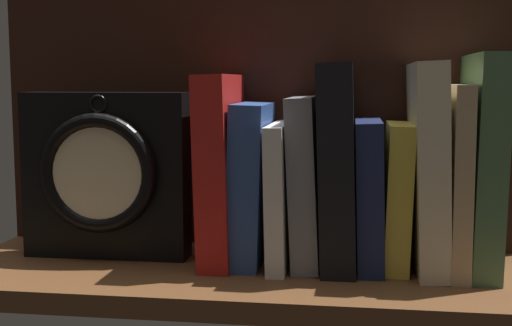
{
  "coord_description": "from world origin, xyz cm",
  "views": [
    {
      "loc": [
        12.81,
        -80.61,
        22.75
      ],
      "look_at": [
        0.63,
        3.54,
        12.52
      ],
      "focal_mm": 47.92,
      "sensor_mm": 36.0,
      "label": 1
    }
  ],
  "objects_px": {
    "book_black_skeptic": "(338,165)",
    "book_cream_twain": "(427,166)",
    "book_blue_modern": "(254,183)",
    "book_tan_shortstories": "(454,178)",
    "framed_clock": "(105,175)",
    "book_red_requiem": "(222,168)",
    "book_yellow_seinlanguage": "(397,195)",
    "book_gray_chess": "(305,181)",
    "book_navy_bierce": "(369,193)",
    "book_white_catcher": "(281,193)",
    "book_green_romantic": "(481,163)"
  },
  "relations": [
    {
      "from": "book_black_skeptic",
      "to": "book_cream_twain",
      "type": "relative_size",
      "value": 0.99
    },
    {
      "from": "book_blue_modern",
      "to": "book_tan_shortstories",
      "type": "height_order",
      "value": "book_tan_shortstories"
    },
    {
      "from": "book_black_skeptic",
      "to": "framed_clock",
      "type": "height_order",
      "value": "book_black_skeptic"
    },
    {
      "from": "book_red_requiem",
      "to": "book_yellow_seinlanguage",
      "type": "height_order",
      "value": "book_red_requiem"
    },
    {
      "from": "book_cream_twain",
      "to": "book_red_requiem",
      "type": "bearing_deg",
      "value": 180.0
    },
    {
      "from": "book_gray_chess",
      "to": "framed_clock",
      "type": "xyz_separation_m",
      "value": [
        -0.26,
        -0.01,
        0.0
      ]
    },
    {
      "from": "book_navy_bierce",
      "to": "book_cream_twain",
      "type": "relative_size",
      "value": 0.72
    },
    {
      "from": "book_blue_modern",
      "to": "book_tan_shortstories",
      "type": "bearing_deg",
      "value": 0.0
    },
    {
      "from": "book_black_skeptic",
      "to": "book_tan_shortstories",
      "type": "relative_size",
      "value": 1.11
    },
    {
      "from": "book_white_catcher",
      "to": "book_blue_modern",
      "type": "bearing_deg",
      "value": 180.0
    },
    {
      "from": "book_blue_modern",
      "to": "book_white_catcher",
      "type": "distance_m",
      "value": 0.04
    },
    {
      "from": "book_yellow_seinlanguage",
      "to": "framed_clock",
      "type": "relative_size",
      "value": 0.83
    },
    {
      "from": "book_tan_shortstories",
      "to": "book_cream_twain",
      "type": "bearing_deg",
      "value": 180.0
    },
    {
      "from": "book_blue_modern",
      "to": "book_red_requiem",
      "type": "bearing_deg",
      "value": 180.0
    },
    {
      "from": "book_red_requiem",
      "to": "book_white_catcher",
      "type": "xyz_separation_m",
      "value": [
        0.08,
        0.0,
        -0.03
      ]
    },
    {
      "from": "book_blue_modern",
      "to": "book_green_romantic",
      "type": "relative_size",
      "value": 0.77
    },
    {
      "from": "book_tan_shortstories",
      "to": "book_blue_modern",
      "type": "bearing_deg",
      "value": 180.0
    },
    {
      "from": "book_black_skeptic",
      "to": "book_navy_bierce",
      "type": "bearing_deg",
      "value": 0.0
    },
    {
      "from": "book_gray_chess",
      "to": "book_black_skeptic",
      "type": "distance_m",
      "value": 0.04
    },
    {
      "from": "book_yellow_seinlanguage",
      "to": "framed_clock",
      "type": "xyz_separation_m",
      "value": [
        -0.37,
        -0.01,
        0.02
      ]
    },
    {
      "from": "book_blue_modern",
      "to": "book_black_skeptic",
      "type": "xyz_separation_m",
      "value": [
        0.1,
        0.0,
        0.02
      ]
    },
    {
      "from": "book_white_catcher",
      "to": "book_yellow_seinlanguage",
      "type": "xyz_separation_m",
      "value": [
        0.14,
        0.0,
        0.0
      ]
    },
    {
      "from": "book_white_catcher",
      "to": "book_tan_shortstories",
      "type": "bearing_deg",
      "value": 0.0
    },
    {
      "from": "book_tan_shortstories",
      "to": "book_white_catcher",
      "type": "bearing_deg",
      "value": 180.0
    },
    {
      "from": "framed_clock",
      "to": "book_red_requiem",
      "type": "bearing_deg",
      "value": 3.64
    },
    {
      "from": "book_cream_twain",
      "to": "framed_clock",
      "type": "bearing_deg",
      "value": -178.64
    },
    {
      "from": "framed_clock",
      "to": "book_cream_twain",
      "type": "bearing_deg",
      "value": 1.36
    },
    {
      "from": "book_blue_modern",
      "to": "book_green_romantic",
      "type": "xyz_separation_m",
      "value": [
        0.27,
        0.0,
        0.03
      ]
    },
    {
      "from": "book_blue_modern",
      "to": "book_black_skeptic",
      "type": "height_order",
      "value": "book_black_skeptic"
    },
    {
      "from": "book_blue_modern",
      "to": "book_black_skeptic",
      "type": "distance_m",
      "value": 0.11
    },
    {
      "from": "book_navy_bierce",
      "to": "book_cream_twain",
      "type": "xyz_separation_m",
      "value": [
        0.07,
        0.0,
        0.03
      ]
    },
    {
      "from": "book_blue_modern",
      "to": "book_yellow_seinlanguage",
      "type": "height_order",
      "value": "book_blue_modern"
    },
    {
      "from": "book_navy_bierce",
      "to": "book_green_romantic",
      "type": "relative_size",
      "value": 0.69
    },
    {
      "from": "book_black_skeptic",
      "to": "book_tan_shortstories",
      "type": "height_order",
      "value": "book_black_skeptic"
    },
    {
      "from": "book_red_requiem",
      "to": "book_gray_chess",
      "type": "height_order",
      "value": "book_red_requiem"
    },
    {
      "from": "book_red_requiem",
      "to": "framed_clock",
      "type": "height_order",
      "value": "book_red_requiem"
    },
    {
      "from": "book_white_catcher",
      "to": "book_cream_twain",
      "type": "bearing_deg",
      "value": 0.0
    },
    {
      "from": "book_white_catcher",
      "to": "book_tan_shortstories",
      "type": "xyz_separation_m",
      "value": [
        0.21,
        0.0,
        0.02
      ]
    },
    {
      "from": "book_blue_modern",
      "to": "book_yellow_seinlanguage",
      "type": "xyz_separation_m",
      "value": [
        0.18,
        0.0,
        -0.01
      ]
    },
    {
      "from": "book_cream_twain",
      "to": "framed_clock",
      "type": "height_order",
      "value": "book_cream_twain"
    },
    {
      "from": "book_yellow_seinlanguage",
      "to": "book_red_requiem",
      "type": "bearing_deg",
      "value": 180.0
    },
    {
      "from": "book_white_catcher",
      "to": "book_gray_chess",
      "type": "xyz_separation_m",
      "value": [
        0.03,
        0.0,
        0.02
      ]
    },
    {
      "from": "book_yellow_seinlanguage",
      "to": "book_tan_shortstories",
      "type": "bearing_deg",
      "value": 0.0
    },
    {
      "from": "book_black_skeptic",
      "to": "book_green_romantic",
      "type": "distance_m",
      "value": 0.17
    },
    {
      "from": "book_gray_chess",
      "to": "book_yellow_seinlanguage",
      "type": "height_order",
      "value": "book_gray_chess"
    },
    {
      "from": "book_white_catcher",
      "to": "book_green_romantic",
      "type": "xyz_separation_m",
      "value": [
        0.24,
        0.0,
        0.04
      ]
    },
    {
      "from": "book_cream_twain",
      "to": "book_tan_shortstories",
      "type": "relative_size",
      "value": 1.12
    },
    {
      "from": "book_red_requiem",
      "to": "framed_clock",
      "type": "bearing_deg",
      "value": -176.36
    },
    {
      "from": "book_red_requiem",
      "to": "book_blue_modern",
      "type": "bearing_deg",
      "value": 0.0
    },
    {
      "from": "book_blue_modern",
      "to": "framed_clock",
      "type": "xyz_separation_m",
      "value": [
        -0.19,
        -0.01,
        0.01
      ]
    }
  ]
}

